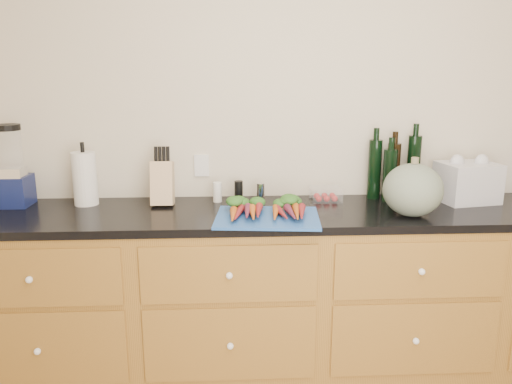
{
  "coord_description": "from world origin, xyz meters",
  "views": [
    {
      "loc": [
        -0.44,
        -1.16,
        1.63
      ],
      "look_at": [
        -0.32,
        1.2,
        1.06
      ],
      "focal_mm": 35.0,
      "sensor_mm": 36.0,
      "label": 1
    }
  ],
  "objects": [
    {
      "name": "countertop",
      "position": [
        0.0,
        1.3,
        0.92
      ],
      "size": [
        3.64,
        0.62,
        0.04
      ],
      "primitive_type": "cube",
      "color": "black",
      "rests_on": "cabinets"
    },
    {
      "name": "knife_block",
      "position": [
        -0.8,
        1.44,
        1.05
      ],
      "size": [
        0.11,
        0.11,
        0.23
      ],
      "primitive_type": "cube",
      "color": "tan",
      "rests_on": "countertop"
    },
    {
      "name": "blender_appliance",
      "position": [
        -1.58,
        1.46,
        1.13
      ],
      "size": [
        0.17,
        0.17,
        0.43
      ],
      "color": "#10194C",
      "rests_on": "countertop"
    },
    {
      "name": "grocery_bag",
      "position": [
        0.84,
        1.42,
        1.05
      ],
      "size": [
        0.33,
        0.28,
        0.21
      ],
      "primitive_type": null,
      "rotation": [
        0.0,
        0.0,
        0.18
      ],
      "color": "silver",
      "rests_on": "countertop"
    },
    {
      "name": "tomato_box",
      "position": [
        0.08,
        1.47,
        0.98
      ],
      "size": [
        0.16,
        0.13,
        0.08
      ],
      "primitive_type": "cube",
      "color": "white",
      "rests_on": "countertop"
    },
    {
      "name": "squash",
      "position": [
        0.45,
        1.16,
        1.07
      ],
      "size": [
        0.29,
        0.29,
        0.26
      ],
      "primitive_type": "ellipsoid",
      "color": "#556454",
      "rests_on": "countertop"
    },
    {
      "name": "wall_back",
      "position": [
        0.0,
        1.62,
        1.3
      ],
      "size": [
        4.1,
        0.05,
        2.6
      ],
      "primitive_type": "cube",
      "color": "beige",
      "rests_on": "ground"
    },
    {
      "name": "canister_chrome",
      "position": [
        -0.28,
        1.48,
        0.99
      ],
      "size": [
        0.04,
        0.04,
        0.1
      ],
      "primitive_type": "cylinder",
      "color": "silver",
      "rests_on": "countertop"
    },
    {
      "name": "cabinets",
      "position": [
        0.0,
        1.3,
        0.45
      ],
      "size": [
        3.6,
        0.64,
        0.9
      ],
      "color": "brown",
      "rests_on": "ground"
    },
    {
      "name": "carrots",
      "position": [
        -0.26,
        1.18,
        0.98
      ],
      "size": [
        0.4,
        0.29,
        0.06
      ],
      "color": "#C15816",
      "rests_on": "cutting_board"
    },
    {
      "name": "grinder_salt",
      "position": [
        -0.51,
        1.48,
        0.99
      ],
      "size": [
        0.05,
        0.05,
        0.11
      ],
      "primitive_type": "cylinder",
      "color": "white",
      "rests_on": "countertop"
    },
    {
      "name": "bottles",
      "position": [
        0.46,
        1.51,
        1.1
      ],
      "size": [
        0.29,
        0.15,
        0.35
      ],
      "color": "black",
      "rests_on": "countertop"
    },
    {
      "name": "grinder_pepper",
      "position": [
        -0.4,
        1.48,
        1.0
      ],
      "size": [
        0.05,
        0.05,
        0.11
      ],
      "primitive_type": "cylinder",
      "color": "black",
      "rests_on": "countertop"
    },
    {
      "name": "paper_towel",
      "position": [
        -1.21,
        1.46,
        1.08
      ],
      "size": [
        0.13,
        0.13,
        0.28
      ],
      "primitive_type": "cylinder",
      "color": "white",
      "rests_on": "countertop"
    },
    {
      "name": "cutting_board",
      "position": [
        -0.26,
        1.14,
        0.95
      ],
      "size": [
        0.52,
        0.42,
        0.01
      ],
      "primitive_type": "cube",
      "rotation": [
        0.0,
        0.0,
        -0.09
      ],
      "color": "#2051A4",
      "rests_on": "countertop"
    }
  ]
}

